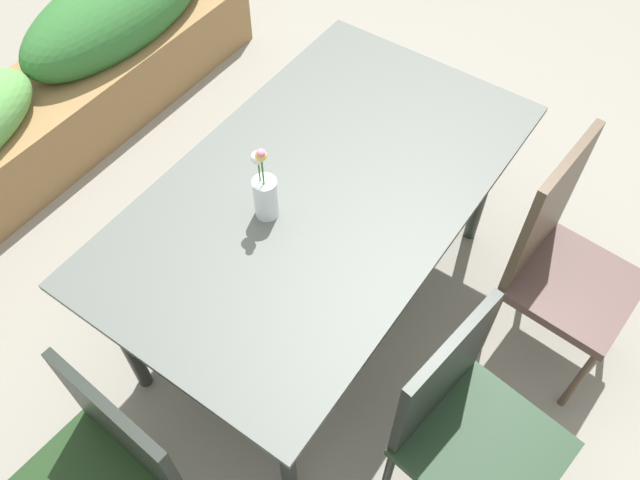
# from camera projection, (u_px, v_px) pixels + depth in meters

# --- Properties ---
(ground_plane) EXTENTS (12.00, 12.00, 0.00)m
(ground_plane) POSITION_uv_depth(u_px,v_px,m) (311.00, 294.00, 2.79)
(ground_plane) COLOR gray
(dining_table) EXTENTS (1.60, 0.93, 0.74)m
(dining_table) POSITION_uv_depth(u_px,v_px,m) (320.00, 199.00, 2.22)
(dining_table) COLOR #4C514C
(dining_table) RESTS_ON ground
(chair_near_left) EXTENTS (0.48, 0.48, 0.90)m
(chair_near_left) POSITION_uv_depth(u_px,v_px,m) (467.00, 425.00, 1.92)
(chair_near_left) COLOR #1A301C
(chair_near_left) RESTS_ON ground
(chair_near_right) EXTENTS (0.44, 0.44, 0.97)m
(chair_near_right) POSITION_uv_depth(u_px,v_px,m) (561.00, 258.00, 2.26)
(chair_near_right) COLOR #4D3734
(chair_near_right) RESTS_ON ground
(flower_vase) EXTENTS (0.08, 0.08, 0.30)m
(flower_vase) POSITION_uv_depth(u_px,v_px,m) (265.00, 192.00, 2.02)
(flower_vase) COLOR silver
(flower_vase) RESTS_ON dining_table
(planter_box) EXTENTS (2.53, 0.50, 0.67)m
(planter_box) POSITION_uv_depth(u_px,v_px,m) (40.00, 99.00, 3.06)
(planter_box) COLOR olive
(planter_box) RESTS_ON ground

